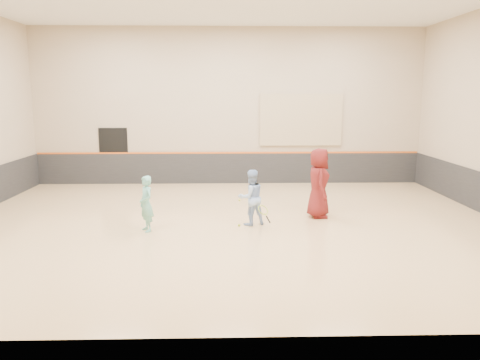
{
  "coord_description": "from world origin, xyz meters",
  "views": [
    {
      "loc": [
        -0.05,
        -12.25,
        3.47
      ],
      "look_at": [
        0.28,
        0.4,
        1.15
      ],
      "focal_mm": 35.0,
      "sensor_mm": 36.0,
      "label": 1
    }
  ],
  "objects_px": {
    "instructor": "(251,197)",
    "girl": "(146,204)",
    "young_man": "(319,183)",
    "spare_racket": "(147,213)"
  },
  "relations": [
    {
      "from": "instructor",
      "to": "young_man",
      "type": "bearing_deg",
      "value": 178.27
    },
    {
      "from": "young_man",
      "to": "spare_racket",
      "type": "bearing_deg",
      "value": 88.1
    },
    {
      "from": "girl",
      "to": "young_man",
      "type": "bearing_deg",
      "value": 75.43
    },
    {
      "from": "girl",
      "to": "instructor",
      "type": "relative_size",
      "value": 0.96
    },
    {
      "from": "instructor",
      "to": "spare_racket",
      "type": "xyz_separation_m",
      "value": [
        -2.99,
        1.09,
        -0.71
      ]
    },
    {
      "from": "instructor",
      "to": "spare_racket",
      "type": "relative_size",
      "value": 2.53
    },
    {
      "from": "instructor",
      "to": "girl",
      "type": "bearing_deg",
      "value": -11.98
    },
    {
      "from": "girl",
      "to": "young_man",
      "type": "xyz_separation_m",
      "value": [
        4.67,
        1.29,
        0.27
      ]
    },
    {
      "from": "instructor",
      "to": "young_man",
      "type": "height_order",
      "value": "young_man"
    },
    {
      "from": "instructor",
      "to": "young_man",
      "type": "relative_size",
      "value": 0.76
    }
  ]
}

